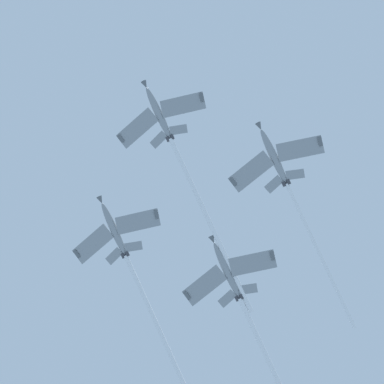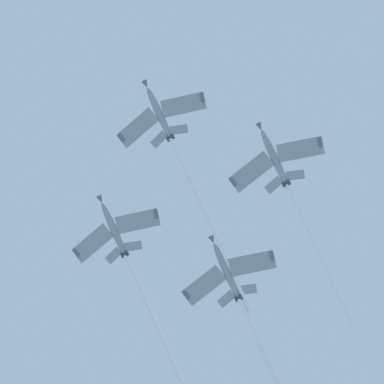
# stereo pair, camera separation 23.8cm
# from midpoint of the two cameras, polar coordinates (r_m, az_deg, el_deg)

# --- Properties ---
(jet_lead) EXTENTS (20.12, 48.28, 20.54)m
(jet_lead) POSITION_cam_midpoint_polar(r_m,az_deg,el_deg) (126.48, -1.12, 2.99)
(jet_lead) COLOR gray
(jet_left_wing) EXTENTS (20.09, 40.79, 17.71)m
(jet_left_wing) POSITION_cam_midpoint_polar(r_m,az_deg,el_deg) (123.46, 8.53, 0.84)
(jet_left_wing) COLOR gray
(jet_right_wing) EXTENTS (20.13, 47.08, 20.04)m
(jet_right_wing) POSITION_cam_midpoint_polar(r_m,az_deg,el_deg) (128.34, -5.49, -7.33)
(jet_right_wing) COLOR gray
(jet_slot) EXTENTS (20.11, 46.68, 20.75)m
(jet_slot) POSITION_cam_midpoint_polar(r_m,az_deg,el_deg) (124.38, 5.19, -11.67)
(jet_slot) COLOR gray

